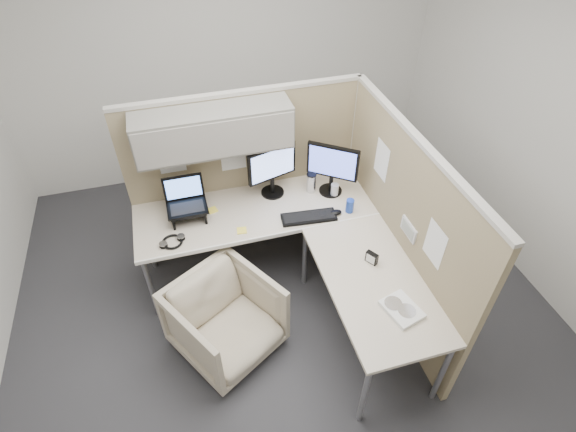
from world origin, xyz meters
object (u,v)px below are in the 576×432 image
object	(u,v)px
monitor_left	(272,167)
keyboard	(309,217)
desk	(295,241)
office_chair	(226,317)

from	to	relation	value
monitor_left	keyboard	bearing A→B (deg)	-79.48
monitor_left	keyboard	size ratio (longest dim) A/B	1.03
desk	keyboard	bearing A→B (deg)	46.65
monitor_left	keyboard	distance (m)	0.52
monitor_left	keyboard	world-z (taller)	monitor_left
keyboard	desk	bearing A→B (deg)	-127.71
desk	monitor_left	size ratio (longest dim) A/B	4.29
office_chair	monitor_left	xyz separation A→B (m)	(0.61, 0.91, 0.64)
desk	monitor_left	distance (m)	0.66
desk	monitor_left	xyz separation A→B (m)	(-0.03, 0.58, 0.32)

